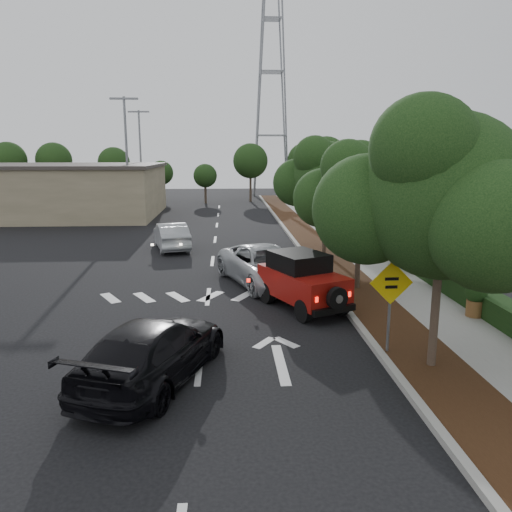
{
  "coord_description": "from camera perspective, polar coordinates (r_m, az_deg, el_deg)",
  "views": [
    {
      "loc": [
        0.71,
        -11.48,
        5.16
      ],
      "look_at": [
        1.57,
        3.0,
        2.12
      ],
      "focal_mm": 35.0,
      "sensor_mm": 36.0,
      "label": 1
    }
  ],
  "objects": [
    {
      "name": "light_pole_b",
      "position": [
        50.42,
        -12.8,
        5.68
      ],
      "size": [
        2.0,
        0.22,
        9.0
      ],
      "primitive_type": null,
      "color": "slate",
      "rests_on": "ground"
    },
    {
      "name": "transmission_tower",
      "position": [
        59.94,
        1.71,
        6.9
      ],
      "size": [
        7.0,
        4.0,
        28.0
      ],
      "primitive_type": null,
      "color": "slate",
      "rests_on": "ground"
    },
    {
      "name": "light_pole_a",
      "position": [
        38.52,
        -14.17,
        3.79
      ],
      "size": [
        2.0,
        0.22,
        9.0
      ],
      "primitive_type": null,
      "color": "slate",
      "rests_on": "ground"
    },
    {
      "name": "hedge",
      "position": [
        25.32,
        15.56,
        0.58
      ],
      "size": [
        0.8,
        70.0,
        0.8
      ],
      "primitive_type": "cube",
      "color": "black",
      "rests_on": "ground"
    },
    {
      "name": "ground",
      "position": [
        12.61,
        -6.46,
        -12.38
      ],
      "size": [
        120.0,
        120.0,
        0.0
      ],
      "primitive_type": "plane",
      "color": "black",
      "rests_on": "ground"
    },
    {
      "name": "silver_suv_ahead",
      "position": [
        19.62,
        1.13,
        -1.12
      ],
      "size": [
        4.15,
        5.97,
        1.52
      ],
      "primitive_type": "imported",
      "rotation": [
        0.0,
        0.0,
        0.33
      ],
      "color": "#AAADB2",
      "rests_on": "ground"
    },
    {
      "name": "planting_strip",
      "position": [
        24.52,
        8.2,
        -0.28
      ],
      "size": [
        1.8,
        70.0,
        0.12
      ],
      "primitive_type": "cube",
      "color": "black",
      "rests_on": "ground"
    },
    {
      "name": "terracotta_planter",
      "position": [
        16.94,
        23.83,
        -4.2
      ],
      "size": [
        0.66,
        0.66,
        1.14
      ],
      "rotation": [
        0.0,
        0.0,
        -0.03
      ],
      "color": "brown",
      "rests_on": "ground"
    },
    {
      "name": "red_jeep",
      "position": [
        16.73,
        5.04,
        -2.76
      ],
      "size": [
        2.9,
        3.84,
        1.88
      ],
      "rotation": [
        0.0,
        0.0,
        0.44
      ],
      "color": "black",
      "rests_on": "ground"
    },
    {
      "name": "street_tree_near",
      "position": [
        13.08,
        19.33,
        -12.08
      ],
      "size": [
        3.8,
        3.8,
        5.92
      ],
      "primitive_type": null,
      "color": "black",
      "rests_on": "ground"
    },
    {
      "name": "speed_hump_sign",
      "position": [
        13.01,
        15.12,
        -4.23
      ],
      "size": [
        1.12,
        0.1,
        2.38
      ],
      "rotation": [
        0.0,
        0.0,
        0.04
      ],
      "color": "slate",
      "rests_on": "ground"
    },
    {
      "name": "street_tree_mid",
      "position": [
        19.34,
        11.42,
        -3.87
      ],
      "size": [
        3.2,
        3.2,
        5.32
      ],
      "primitive_type": null,
      "color": "black",
      "rests_on": "ground"
    },
    {
      "name": "commercial_building",
      "position": [
        44.83,
        -25.44,
        6.67
      ],
      "size": [
        22.0,
        12.0,
        4.0
      ],
      "primitive_type": "cube",
      "color": "#83775A",
      "rests_on": "ground"
    },
    {
      "name": "curb",
      "position": [
        24.34,
        5.89,
        -0.27
      ],
      "size": [
        0.2,
        70.0,
        0.15
      ],
      "primitive_type": "cube",
      "color": "#9E9B93",
      "rests_on": "ground"
    },
    {
      "name": "sidewalk",
      "position": [
        24.97,
        12.47,
        -0.22
      ],
      "size": [
        2.0,
        70.0,
        0.12
      ],
      "primitive_type": "cube",
      "color": "gray",
      "rests_on": "ground"
    },
    {
      "name": "parked_suv",
      "position": [
        39.37,
        -19.44,
        4.85
      ],
      "size": [
        5.14,
        3.04,
        1.64
      ],
      "primitive_type": "imported",
      "rotation": [
        0.0,
        0.0,
        1.33
      ],
      "color": "#AAACB1",
      "rests_on": "ground"
    },
    {
      "name": "silver_sedan_oncoming",
      "position": [
        27.22,
        -9.66,
        2.28
      ],
      "size": [
        2.49,
        4.56,
        1.42
      ],
      "primitive_type": "imported",
      "rotation": [
        0.0,
        0.0,
        3.38
      ],
      "color": "#ABAEB3",
      "rests_on": "ground"
    },
    {
      "name": "street_tree_far",
      "position": [
        25.49,
        7.75,
        0.06
      ],
      "size": [
        3.4,
        3.4,
        5.62
      ],
      "primitive_type": null,
      "color": "black",
      "rests_on": "ground"
    },
    {
      "name": "black_suv_oncoming",
      "position": [
        11.81,
        -11.65,
        -10.5
      ],
      "size": [
        3.55,
        5.33,
        1.44
      ],
      "primitive_type": "imported",
      "rotation": [
        0.0,
        0.0,
        2.8
      ],
      "color": "black",
      "rests_on": "ground"
    }
  ]
}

